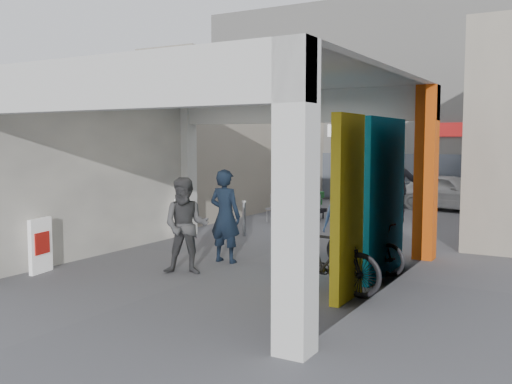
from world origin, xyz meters
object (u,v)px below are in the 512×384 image
Objects in this scene: man_elderly at (341,219)px; white_van at (449,192)px; produce_stand at (304,208)px; man_with_dog at (225,216)px; bicycle_rear at (327,258)px; man_crates at (398,188)px; man_back_turned at (186,226)px; bicycle_front at (364,246)px; cafe_set at (293,212)px; border_collie at (281,252)px.

white_van is (0.44, 8.99, -0.10)m from man_elderly.
man_elderly reaches higher than produce_stand.
bicycle_rear is (2.64, -1.13, -0.37)m from man_with_dog.
man_crates is 3.74m from white_van.
man_back_turned is 0.87× the size of man_crates.
man_crates is 1.16× the size of bicycle_front.
white_van is at bearing 19.89° from bicycle_front.
cafe_set reaches higher than border_collie.
bicycle_front is 10.31m from white_van.
man_back_turned is 0.47× the size of white_van.
white_van is (3.47, 4.30, 0.31)m from produce_stand.
cafe_set is at bearing 73.48° from man_back_turned.
man_with_dog is 0.49× the size of white_van.
cafe_set is at bearing 118.27° from man_elderly.
man_with_dog is at bearing 71.36° from bicycle_rear.
white_van is at bearing 55.24° from produce_stand.
cafe_set is 5.99m from border_collie.
bicycle_front is at bearing 5.61° from border_collie.
man_with_dog is 1.25× the size of man_elderly.
man_back_turned is at bearing 87.27° from man_with_dog.
man_crates reaches higher than bicycle_rear.
man_crates reaches higher than man_with_dog.
produce_stand is 5.60m from man_elderly.
man_crates is at bearing -176.53° from white_van.
man_elderly is (3.03, -4.69, 0.41)m from produce_stand.
white_van is (1.02, 10.59, 0.39)m from border_collie.
man_back_turned is 0.95× the size of bicycle_rear.
man_back_turned is at bearing -76.40° from produce_stand.
man_elderly is 0.39× the size of white_van.
white_van is (2.10, 10.91, -0.28)m from man_with_dog.
man_elderly is (1.67, 1.93, -0.18)m from man_with_dog.
white_van is at bearing 55.92° from cafe_set.
cafe_set is 0.72× the size of man_with_dog.
produce_stand is 5.53m from white_van.
border_collie is at bearing 51.46° from bicycle_rear.
border_collie is 2.15m from bicycle_rear.
bicycle_front is at bearing -52.09° from produce_stand.
cafe_set is 6.18m from white_van.
man_elderly is at bearing -168.02° from white_van.
bicycle_rear reaches higher than cafe_set.
white_van is at bearing -100.08° from man_with_dog.
man_crates is at bearing -99.89° from man_with_dog.
white_van is (3.46, 5.11, 0.35)m from cafe_set.
man_with_dog is 11.12m from white_van.
man_back_turned is 12.29m from white_van.
border_collie is at bearing 117.66° from bicycle_front.
bicycle_rear is (0.97, -3.05, -0.18)m from man_elderly.
man_with_dog reaches higher than border_collie.
produce_stand is at bearing 155.83° from white_van.
bicycle_front is at bearing -62.98° from man_elderly.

